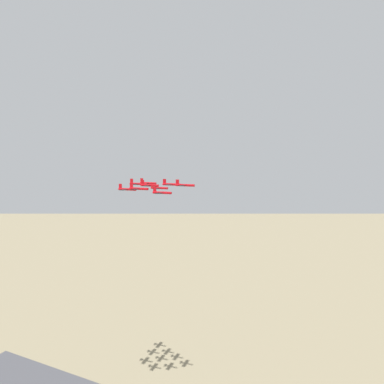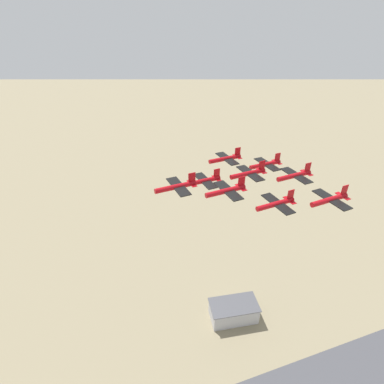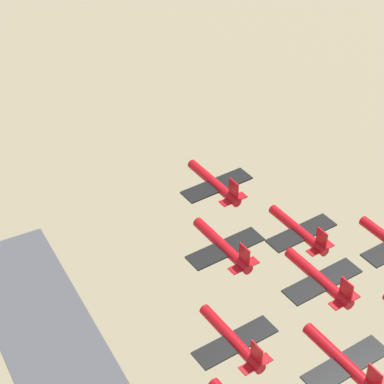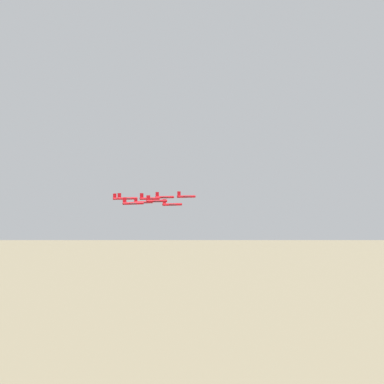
{
  "view_description": "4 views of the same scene",
  "coord_description": "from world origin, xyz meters",
  "views": [
    {
      "loc": [
        -72.29,
        178.7,
        164.64
      ],
      "look_at": [
        40.65,
        14.5,
        143.19
      ],
      "focal_mm": 35.0,
      "sensor_mm": 36.0,
      "label": 1
    },
    {
      "loc": [
        36.35,
        -47.66,
        183.21
      ],
      "look_at": [
        47.7,
        13.7,
        146.4
      ],
      "focal_mm": 28.0,
      "sensor_mm": 36.0,
      "label": 2
    },
    {
      "loc": [
        119.13,
        -14.28,
        206.84
      ],
      "look_at": [
        46.04,
        12.32,
        147.65
      ],
      "focal_mm": 70.0,
      "sensor_mm": 36.0,
      "label": 3
    },
    {
      "loc": [
        73.77,
        222.45,
        154.79
      ],
      "look_at": [
        41.26,
        18.86,
        149.43
      ],
      "focal_mm": 35.0,
      "sensor_mm": 36.0,
      "label": 4
    }
  ],
  "objects": [
    {
      "name": "jet_2",
      "position": [
        53.25,
        24.88,
        143.03
      ],
      "size": [
        10.76,
        10.42,
        3.61
      ],
      "rotation": [
        0.0,
        0.0,
        1.81
      ],
      "color": "#B20C14"
    },
    {
      "name": "jet_1",
      "position": [
        56.24,
        12.77,
        146.47
      ],
      "size": [
        10.76,
        10.42,
        3.61
      ],
      "rotation": [
        0.0,
        0.0,
        1.81
      ],
      "color": "#B20C14"
    },
    {
      "name": "jet_3",
      "position": [
        68.03,
        9.26,
        143.49
      ],
      "size": [
        10.76,
        10.42,
        3.61
      ],
      "rotation": [
        0.0,
        0.0,
        1.81
      ],
      "color": "#B20C14"
    },
    {
      "name": "jet_0",
      "position": [
        44.45,
        16.28,
        146.86
      ],
      "size": [
        10.76,
        10.42,
        3.61
      ],
      "rotation": [
        0.0,
        0.0,
        1.81
      ],
      "color": "#B20C14"
    },
    {
      "name": "jet_7",
      "position": [
        76.82,
        17.85,
        146.11
      ],
      "size": [
        10.76,
        10.42,
        3.61
      ],
      "rotation": [
        0.0,
        0.0,
        1.81
      ],
      "color": "#B20C14"
    },
    {
      "name": "jet_4",
      "position": [
        65.04,
        21.36,
        146.1
      ],
      "size": [
        10.76,
        10.42,
        3.61
      ],
      "rotation": [
        0.0,
        0.0,
        1.81
      ],
      "color": "#B20C14"
    }
  ]
}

